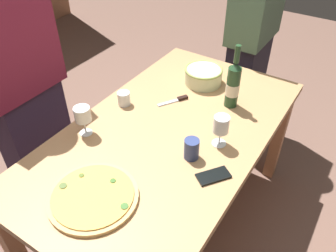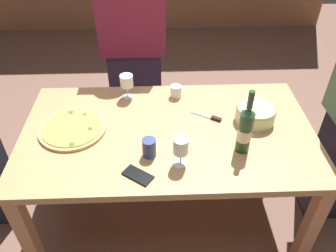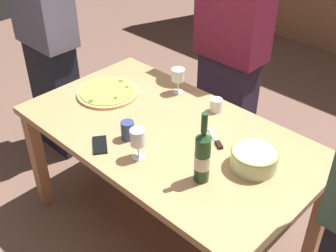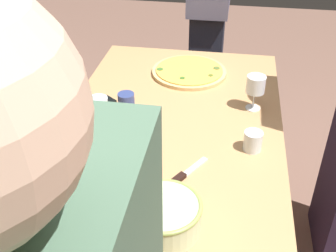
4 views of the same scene
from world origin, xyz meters
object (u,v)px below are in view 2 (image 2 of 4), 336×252
at_px(wine_glass_by_bottle, 127,81).
at_px(wine_bottle, 245,130).
at_px(dining_table, 168,143).
at_px(serving_bowl, 255,113).
at_px(cup_amber, 149,148).
at_px(person_guest_right, 134,48).
at_px(cell_phone, 138,175).
at_px(pizza, 73,128).
at_px(wine_glass_near_pizza, 181,147).
at_px(cup_ceramic, 176,91).
at_px(pizza_knife, 210,117).

bearing_deg(wine_glass_by_bottle, wine_bottle, -39.39).
xyz_separation_m(dining_table, serving_bowl, (0.49, 0.07, 0.15)).
height_order(cup_amber, person_guest_right, person_guest_right).
xyz_separation_m(cup_amber, cell_phone, (-0.05, -0.14, -0.04)).
distance_m(wine_glass_by_bottle, cell_phone, 0.68).
distance_m(wine_bottle, wine_glass_by_bottle, 0.79).
bearing_deg(wine_bottle, dining_table, 155.64).
xyz_separation_m(wine_bottle, wine_glass_by_bottle, (-0.61, 0.50, -0.02)).
bearing_deg(cell_phone, pizza, 82.20).
relative_size(dining_table, cell_phone, 11.11).
relative_size(dining_table, wine_glass_near_pizza, 10.05).
relative_size(dining_table, wine_bottle, 4.51).
bearing_deg(cell_phone, cup_amber, 15.08).
distance_m(wine_bottle, person_guest_right, 1.14).
height_order(pizza, cup_amber, cup_amber).
bearing_deg(cup_ceramic, cell_phone, -108.14).
bearing_deg(dining_table, wine_bottle, -24.36).
xyz_separation_m(wine_bottle, person_guest_right, (-0.59, 0.98, -0.04)).
xyz_separation_m(pizza, wine_glass_near_pizza, (0.57, -0.28, 0.10)).
height_order(serving_bowl, person_guest_right, person_guest_right).
bearing_deg(serving_bowl, wine_glass_by_bottle, 160.12).
bearing_deg(person_guest_right, pizza, -35.88).
bearing_deg(cup_amber, wine_bottle, 2.77).
bearing_deg(cell_phone, person_guest_right, 39.09).
bearing_deg(pizza, cup_ceramic, 27.64).
relative_size(cup_amber, cup_ceramic, 1.31).
height_order(serving_bowl, wine_bottle, wine_bottle).
xyz_separation_m(cup_amber, person_guest_right, (-0.11, 1.01, 0.05)).
xyz_separation_m(wine_glass_near_pizza, cup_amber, (-0.15, 0.07, -0.06)).
bearing_deg(pizza, cup_amber, -26.75).
distance_m(wine_bottle, pizza_knife, 0.32).
relative_size(wine_bottle, wine_glass_by_bottle, 2.31).
bearing_deg(pizza, pizza_knife, 5.85).
relative_size(pizza, pizza_knife, 2.19).
xyz_separation_m(dining_table, pizza, (-0.52, 0.02, 0.10)).
height_order(pizza, cup_ceramic, cup_ceramic).
bearing_deg(wine_bottle, cup_ceramic, 122.15).
distance_m(wine_glass_by_bottle, pizza_knife, 0.55).
xyz_separation_m(wine_glass_by_bottle, cup_ceramic, (0.30, -0.00, -0.07)).
relative_size(pizza, serving_bowl, 1.63).
relative_size(serving_bowl, wine_bottle, 0.63).
relative_size(pizza, cup_amber, 3.68).
bearing_deg(wine_glass_by_bottle, pizza, -132.61).
xyz_separation_m(wine_bottle, cell_phone, (-0.53, -0.16, -0.13)).
height_order(wine_glass_near_pizza, wine_glass_by_bottle, wine_glass_near_pizza).
xyz_separation_m(dining_table, wine_glass_by_bottle, (-0.24, 0.33, 0.21)).
relative_size(wine_glass_near_pizza, wine_glass_by_bottle, 1.04).
xyz_separation_m(cup_amber, cup_ceramic, (0.16, 0.52, -0.01)).
bearing_deg(pizza, cell_phone, -43.89).
height_order(serving_bowl, cell_phone, serving_bowl).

